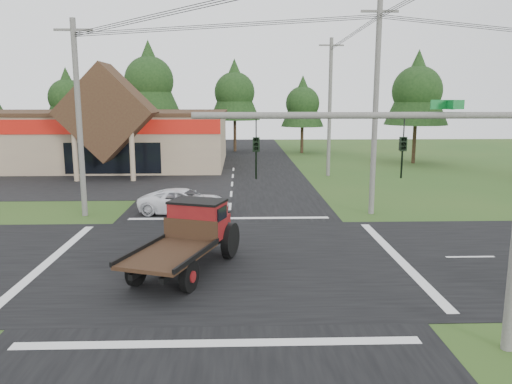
{
  "coord_description": "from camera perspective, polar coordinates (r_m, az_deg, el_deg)",
  "views": [
    {
      "loc": [
        0.62,
        -19.23,
        6.39
      ],
      "look_at": [
        1.34,
        3.07,
        2.2
      ],
      "focal_mm": 35.0,
      "sensor_mm": 36.0,
      "label": 1
    }
  ],
  "objects": [
    {
      "name": "ground",
      "position": [
        20.28,
        -3.53,
        -7.76
      ],
      "size": [
        120.0,
        120.0,
        0.0
      ],
      "primitive_type": "plane",
      "color": "#2A4E1C",
      "rests_on": "ground"
    },
    {
      "name": "road_ns",
      "position": [
        20.27,
        -3.53,
        -7.73
      ],
      "size": [
        12.0,
        120.0,
        0.02
      ],
      "primitive_type": "cube",
      "color": "black",
      "rests_on": "ground"
    },
    {
      "name": "road_ew",
      "position": [
        20.27,
        -3.53,
        -7.72
      ],
      "size": [
        120.0,
        12.0,
        0.02
      ],
      "primitive_type": "cube",
      "color": "black",
      "rests_on": "ground"
    },
    {
      "name": "parking_apron",
      "position": [
        41.43,
        -22.48,
        0.96
      ],
      "size": [
        28.0,
        14.0,
        0.02
      ],
      "primitive_type": "cube",
      "color": "black",
      "rests_on": "ground"
    },
    {
      "name": "cvs_building",
      "position": [
        51.59,
        -20.4,
        5.95
      ],
      "size": [
        30.4,
        18.2,
        9.19
      ],
      "color": "tan",
      "rests_on": "ground"
    },
    {
      "name": "traffic_signal_mast",
      "position": [
        12.98,
        21.79,
        1.17
      ],
      "size": [
        8.12,
        0.24,
        7.0
      ],
      "color": "#595651",
      "rests_on": "ground"
    },
    {
      "name": "utility_pole_nw",
      "position": [
        28.58,
        -19.59,
        8.02
      ],
      "size": [
        2.0,
        0.3,
        10.5
      ],
      "color": "#595651",
      "rests_on": "ground"
    },
    {
      "name": "utility_pole_ne",
      "position": [
        28.22,
        13.5,
        9.33
      ],
      "size": [
        2.0,
        0.3,
        11.5
      ],
      "color": "#595651",
      "rests_on": "ground"
    },
    {
      "name": "utility_pole_n",
      "position": [
        41.89,
        8.43,
        9.63
      ],
      "size": [
        2.0,
        0.3,
        11.2
      ],
      "color": "#595651",
      "rests_on": "ground"
    },
    {
      "name": "tree_row_b",
      "position": [
        64.61,
        -20.79,
        10.23
      ],
      "size": [
        5.6,
        5.6,
        10.1
      ],
      "color": "#332316",
      "rests_on": "ground"
    },
    {
      "name": "tree_row_c",
      "position": [
        61.21,
        -12.12,
        12.58
      ],
      "size": [
        7.28,
        7.28,
        13.13
      ],
      "color": "#332316",
      "rests_on": "ground"
    },
    {
      "name": "tree_row_d",
      "position": [
        61.24,
        -2.47,
        11.54
      ],
      "size": [
        6.16,
        6.16,
        11.11
      ],
      "color": "#332316",
      "rests_on": "ground"
    },
    {
      "name": "tree_row_e",
      "position": [
        59.69,
        5.35,
        10.24
      ],
      "size": [
        5.04,
        5.04,
        9.09
      ],
      "color": "#332316",
      "rests_on": "ground"
    },
    {
      "name": "tree_side_ne",
      "position": [
        52.22,
        17.96,
        11.21
      ],
      "size": [
        6.16,
        6.16,
        11.11
      ],
      "color": "#332316",
      "rests_on": "ground"
    },
    {
      "name": "antique_flatbed_truck",
      "position": [
        18.72,
        -8.17,
        -5.34
      ],
      "size": [
        4.23,
        6.52,
        2.55
      ],
      "primitive_type": null,
      "rotation": [
        0.0,
        0.0,
        -0.34
      ],
      "color": "#610D10",
      "rests_on": "ground"
    },
    {
      "name": "white_pickup",
      "position": [
        28.29,
        -8.19,
        -1.09
      ],
      "size": [
        5.38,
        3.27,
        1.39
      ],
      "primitive_type": "imported",
      "rotation": [
        0.0,
        0.0,
        1.37
      ],
      "color": "white",
      "rests_on": "ground"
    }
  ]
}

